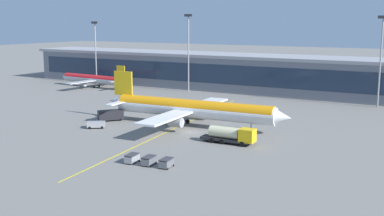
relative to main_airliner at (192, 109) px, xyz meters
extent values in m
plane|color=slate|center=(2.11, -5.49, -3.94)|extent=(700.00, 700.00, 0.00)
cube|color=yellow|center=(-2.08, -3.49, -3.93)|extent=(9.38, 79.52, 0.01)
cube|color=slate|center=(1.94, 57.93, 1.61)|extent=(199.17, 18.82, 11.08)
cube|color=#1E2D42|center=(1.94, 48.46, 2.16)|extent=(193.20, 0.16, 6.21)
cube|color=#99999E|center=(1.94, 57.93, 7.65)|extent=(203.16, 19.20, 1.00)
cylinder|color=white|center=(0.29, 0.02, -0.14)|extent=(38.31, 5.88, 3.83)
cylinder|color=orange|center=(0.29, 0.02, 0.20)|extent=(37.54, 5.69, 3.67)
cone|color=white|center=(20.68, 1.12, -0.14)|extent=(4.02, 3.84, 3.63)
cone|color=white|center=(-20.29, -1.10, 0.24)|extent=(4.76, 3.50, 3.25)
cube|color=gold|center=(-18.27, -0.99, 4.64)|extent=(4.99, 0.63, 5.74)
cube|color=white|center=(-17.97, 2.86, 0.43)|extent=(2.33, 6.22, 0.24)
cube|color=white|center=(-17.56, -4.78, 0.43)|extent=(2.33, 6.22, 0.24)
cube|color=white|center=(-1.75, 9.85, -0.43)|extent=(5.66, 16.26, 0.40)
cube|color=white|center=(-0.67, -9.98, -0.43)|extent=(5.66, 16.26, 0.40)
cylinder|color=#939399|center=(-0.59, 7.02, -1.78)|extent=(3.06, 2.26, 2.10)
cylinder|color=#939399|center=(0.17, -7.04, -1.78)|extent=(3.06, 2.26, 2.10)
cylinder|color=black|center=(14.01, 0.76, -3.44)|extent=(1.02, 0.45, 1.00)
cylinder|color=slate|center=(14.01, 0.76, -2.50)|extent=(0.20, 0.20, 1.88)
cylinder|color=black|center=(-2.09, 1.61, -3.44)|extent=(1.02, 0.45, 1.00)
cylinder|color=slate|center=(-2.09, 1.61, -2.50)|extent=(0.20, 0.20, 1.88)
cylinder|color=black|center=(-1.90, -1.83, -3.44)|extent=(1.02, 0.45, 1.00)
cylinder|color=slate|center=(-1.90, -1.83, -2.50)|extent=(0.20, 0.20, 1.88)
cube|color=#232326|center=(13.42, -10.13, -3.19)|extent=(10.08, 2.82, 0.50)
cube|color=yellow|center=(17.82, -9.98, -1.94)|extent=(2.88, 2.59, 2.50)
cube|color=black|center=(19.08, -9.94, -1.44)|extent=(0.23, 2.30, 1.12)
cylinder|color=beige|center=(13.14, -10.14, -1.84)|extent=(6.07, 2.39, 2.20)
cylinder|color=black|center=(17.22, -8.81, -3.44)|extent=(1.01, 0.38, 1.00)
cylinder|color=black|center=(17.29, -11.19, -3.44)|extent=(1.01, 0.38, 1.00)
cylinder|color=black|center=(13.08, -8.95, -3.44)|extent=(1.01, 0.38, 1.00)
cylinder|color=black|center=(13.16, -11.32, -3.44)|extent=(1.01, 0.38, 1.00)
cylinder|color=black|center=(10.98, -9.02, -3.44)|extent=(1.01, 0.38, 1.00)
cylinder|color=black|center=(11.06, -11.39, -3.44)|extent=(1.01, 0.38, 1.00)
cube|color=gray|center=(-17.12, -12.38, -3.09)|extent=(4.43, 4.08, 1.10)
cube|color=black|center=(-17.90, -12.93, -2.89)|extent=(2.29, 2.46, 0.33)
cylinder|color=black|center=(-17.60, -13.99, -3.64)|extent=(0.63, 0.55, 0.60)
cylinder|color=black|center=(-18.81, -12.31, -3.64)|extent=(0.63, 0.55, 0.60)
cylinder|color=black|center=(-15.44, -12.44, -3.64)|extent=(0.63, 0.55, 0.60)
cylinder|color=black|center=(-16.65, -10.76, -3.64)|extent=(0.63, 0.55, 0.60)
cube|color=black|center=(-19.47, -4.55, -2.54)|extent=(5.42, 5.97, 2.20)
cube|color=black|center=(-18.57, -3.41, -2.15)|extent=(2.88, 2.88, 0.66)
cylinder|color=black|center=(-19.02, -2.31, -3.64)|extent=(0.57, 0.62, 0.60)
cylinder|color=black|center=(-17.40, -3.60, -3.64)|extent=(0.57, 0.62, 0.60)
cylinder|color=black|center=(-21.55, -5.49, -3.64)|extent=(0.57, 0.62, 0.60)
cylinder|color=black|center=(-19.93, -6.78, -3.64)|extent=(0.57, 0.62, 0.60)
cube|color=gray|center=(5.71, -29.76, -3.21)|extent=(1.76, 2.74, 1.10)
cube|color=#333338|center=(5.71, -29.76, -2.51)|extent=(1.80, 2.80, 0.10)
cylinder|color=black|center=(4.85, -28.80, -3.76)|extent=(0.16, 0.37, 0.36)
cylinder|color=black|center=(6.35, -28.65, -3.76)|extent=(0.16, 0.37, 0.36)
cylinder|color=black|center=(5.07, -30.87, -3.76)|extent=(0.16, 0.37, 0.36)
cylinder|color=black|center=(6.56, -30.72, -3.76)|extent=(0.16, 0.37, 0.36)
cube|color=#595B60|center=(8.89, -29.43, -3.21)|extent=(1.76, 2.74, 1.10)
cube|color=#333338|center=(8.89, -29.43, -2.51)|extent=(1.80, 2.80, 0.10)
cylinder|color=black|center=(8.04, -28.47, -3.76)|extent=(0.16, 0.37, 0.36)
cylinder|color=black|center=(9.53, -28.32, -3.76)|extent=(0.16, 0.37, 0.36)
cylinder|color=black|center=(8.25, -30.54, -3.76)|extent=(0.16, 0.37, 0.36)
cylinder|color=black|center=(9.75, -30.38, -3.76)|extent=(0.16, 0.37, 0.36)
cube|color=#595B60|center=(12.07, -29.10, -3.21)|extent=(1.76, 2.74, 1.10)
cube|color=#333338|center=(12.07, -29.10, -2.51)|extent=(1.80, 2.80, 0.10)
cylinder|color=black|center=(11.22, -28.14, -3.76)|extent=(0.16, 0.37, 0.36)
cylinder|color=black|center=(12.71, -27.98, -3.76)|extent=(0.16, 0.37, 0.36)
cylinder|color=black|center=(11.44, -30.21, -3.76)|extent=(0.16, 0.37, 0.36)
cylinder|color=black|center=(12.93, -30.05, -3.76)|extent=(0.16, 0.37, 0.36)
cylinder|color=#B2B7BC|center=(-62.58, 38.33, -1.11)|extent=(27.77, 4.81, 2.76)
cylinder|color=red|center=(-62.58, 38.33, -0.87)|extent=(27.22, 4.66, 2.65)
cone|color=#B2B7BC|center=(-77.33, 39.43, -1.11)|extent=(2.95, 2.82, 2.62)
cone|color=#B2B7BC|center=(-47.70, 37.21, -0.84)|extent=(3.48, 2.58, 2.34)
cube|color=gold|center=(-49.29, 37.33, 2.33)|extent=(3.59, 0.53, 4.14)
cube|color=#B2B7BC|center=(-50.00, 34.62, -0.70)|extent=(1.77, 4.51, 0.17)
cube|color=#B2B7BC|center=(-49.59, 40.12, -0.70)|extent=(1.77, 4.51, 0.17)
cube|color=#B2B7BC|center=(-62.04, 31.08, -1.32)|extent=(4.33, 11.84, 0.29)
cube|color=#B2B7BC|center=(-60.96, 45.41, -1.32)|extent=(4.33, 11.84, 0.29)
cylinder|color=#939399|center=(-62.60, 33.22, -2.30)|extent=(2.23, 1.67, 1.52)
cylinder|color=#939399|center=(-61.84, 43.38, -2.30)|extent=(2.23, 1.67, 1.52)
cylinder|color=black|center=(-72.51, 39.07, -3.57)|extent=(0.74, 0.34, 0.72)
cylinder|color=slate|center=(-72.51, 39.07, -2.85)|extent=(0.14, 0.14, 1.44)
cylinder|color=black|center=(-61.02, 36.96, -3.57)|extent=(0.74, 0.34, 0.72)
cylinder|color=slate|center=(-61.02, 36.96, -2.85)|extent=(0.14, 0.14, 1.44)
cylinder|color=black|center=(-60.83, 39.44, -3.57)|extent=(0.74, 0.34, 0.72)
cylinder|color=slate|center=(-60.83, 39.44, -2.85)|extent=(0.14, 0.14, 1.44)
cylinder|color=gray|center=(-27.77, 45.93, 8.37)|extent=(0.44, 0.44, 24.61)
cube|color=#333338|center=(-27.77, 45.93, 21.08)|extent=(2.80, 0.50, 0.80)
cylinder|color=gray|center=(-67.60, 45.93, 7.18)|extent=(0.44, 0.44, 22.23)
cube|color=#333338|center=(-67.60, 45.93, 18.69)|extent=(2.80, 0.50, 0.80)
cylinder|color=gray|center=(31.99, 45.93, 7.98)|extent=(0.44, 0.44, 23.82)
cube|color=#333338|center=(31.99, 45.93, 20.29)|extent=(2.80, 0.50, 0.80)
camera|label=1|loc=(52.88, -91.66, 19.23)|focal=45.20mm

